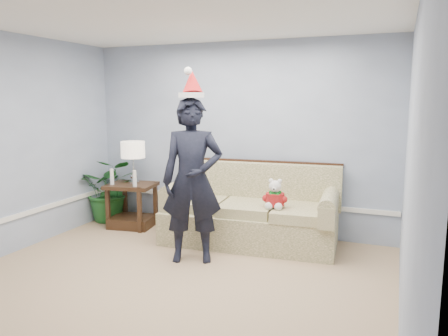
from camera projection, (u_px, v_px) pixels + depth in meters
room_shell at (142, 161)px, 3.96m from camera, size 4.54×5.04×2.74m
wainscot_trim at (115, 213)px, 5.62m from camera, size 4.49×4.99×0.06m
sofa at (251, 214)px, 5.84m from camera, size 2.34×1.15×1.06m
side_table at (132, 210)px, 6.54m from camera, size 0.76×0.67×0.66m
table_lamp at (133, 151)px, 6.43m from camera, size 0.35×0.35×0.63m
candle_pair at (123, 178)px, 6.33m from camera, size 0.45×0.06×0.24m
houseplant at (110, 190)px, 6.84m from camera, size 1.12×1.06×1.00m
man at (192, 181)px, 5.07m from camera, size 0.82×0.69×1.93m
santa_hat at (192, 85)px, 4.92m from camera, size 0.40×0.43×0.35m
teddy_bear at (275, 197)px, 5.42m from camera, size 0.25×0.28×0.38m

